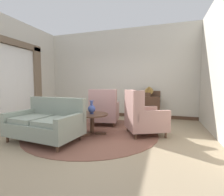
{
  "coord_description": "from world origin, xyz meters",
  "views": [
    {
      "loc": [
        1.78,
        -3.57,
        1.23
      ],
      "look_at": [
        0.33,
        0.95,
        0.86
      ],
      "focal_mm": 26.42,
      "sensor_mm": 36.0,
      "label": 1
    }
  ],
  "objects_px": {
    "armchair_foreground_right": "(104,110)",
    "gramophone": "(149,90)",
    "armchair_far_left": "(142,117)",
    "sideboard": "(147,106)",
    "coffee_table": "(92,118)",
    "settee": "(47,123)",
    "porcelain_vase": "(92,109)"
  },
  "relations": [
    {
      "from": "porcelain_vase",
      "to": "armchair_foreground_right",
      "type": "xyz_separation_m",
      "value": [
        -0.05,
        1.03,
        -0.19
      ]
    },
    {
      "from": "porcelain_vase",
      "to": "settee",
      "type": "distance_m",
      "value": 1.07
    },
    {
      "from": "coffee_table",
      "to": "porcelain_vase",
      "type": "xyz_separation_m",
      "value": [
        -0.0,
        -0.02,
        0.24
      ]
    },
    {
      "from": "porcelain_vase",
      "to": "armchair_far_left",
      "type": "relative_size",
      "value": 0.28
    },
    {
      "from": "armchair_foreground_right",
      "to": "sideboard",
      "type": "bearing_deg",
      "value": -139.87
    },
    {
      "from": "gramophone",
      "to": "sideboard",
      "type": "bearing_deg",
      "value": 118.09
    },
    {
      "from": "porcelain_vase",
      "to": "armchair_foreground_right",
      "type": "distance_m",
      "value": 1.05
    },
    {
      "from": "sideboard",
      "to": "porcelain_vase",
      "type": "bearing_deg",
      "value": -115.3
    },
    {
      "from": "sideboard",
      "to": "coffee_table",
      "type": "bearing_deg",
      "value": -115.44
    },
    {
      "from": "settee",
      "to": "gramophone",
      "type": "height_order",
      "value": "gramophone"
    },
    {
      "from": "armchair_far_left",
      "to": "armchair_foreground_right",
      "type": "bearing_deg",
      "value": 35.98
    },
    {
      "from": "porcelain_vase",
      "to": "settee",
      "type": "relative_size",
      "value": 0.2
    },
    {
      "from": "porcelain_vase",
      "to": "armchair_foreground_right",
      "type": "bearing_deg",
      "value": 92.86
    },
    {
      "from": "armchair_foreground_right",
      "to": "gramophone",
      "type": "xyz_separation_m",
      "value": [
        1.21,
        1.25,
        0.59
      ]
    },
    {
      "from": "coffee_table",
      "to": "gramophone",
      "type": "distance_m",
      "value": 2.61
    },
    {
      "from": "armchair_foreground_right",
      "to": "gramophone",
      "type": "bearing_deg",
      "value": -142.85
    },
    {
      "from": "settee",
      "to": "armchair_far_left",
      "type": "distance_m",
      "value": 2.24
    },
    {
      "from": "coffee_table",
      "to": "armchair_far_left",
      "type": "height_order",
      "value": "armchair_far_left"
    },
    {
      "from": "porcelain_vase",
      "to": "sideboard",
      "type": "relative_size",
      "value": 0.32
    },
    {
      "from": "armchair_far_left",
      "to": "sideboard",
      "type": "xyz_separation_m",
      "value": [
        -0.06,
        1.97,
        0.02
      ]
    },
    {
      "from": "coffee_table",
      "to": "settee",
      "type": "bearing_deg",
      "value": -137.65
    },
    {
      "from": "armchair_foreground_right",
      "to": "gramophone",
      "type": "relative_size",
      "value": 2.31
    },
    {
      "from": "settee",
      "to": "sideboard",
      "type": "height_order",
      "value": "sideboard"
    },
    {
      "from": "settee",
      "to": "armchair_foreground_right",
      "type": "xyz_separation_m",
      "value": [
        0.73,
        1.72,
        0.07
      ]
    },
    {
      "from": "coffee_table",
      "to": "sideboard",
      "type": "height_order",
      "value": "sideboard"
    },
    {
      "from": "settee",
      "to": "gramophone",
      "type": "distance_m",
      "value": 3.6
    },
    {
      "from": "settee",
      "to": "armchair_foreground_right",
      "type": "height_order",
      "value": "armchair_foreground_right"
    },
    {
      "from": "coffee_table",
      "to": "settee",
      "type": "height_order",
      "value": "settee"
    },
    {
      "from": "coffee_table",
      "to": "sideboard",
      "type": "distance_m",
      "value": 2.59
    },
    {
      "from": "gramophone",
      "to": "armchair_far_left",
      "type": "bearing_deg",
      "value": -89.44
    },
    {
      "from": "coffee_table",
      "to": "gramophone",
      "type": "bearing_deg",
      "value": 62.8
    },
    {
      "from": "coffee_table",
      "to": "armchair_far_left",
      "type": "xyz_separation_m",
      "value": [
        1.18,
        0.37,
        0.04
      ]
    }
  ]
}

